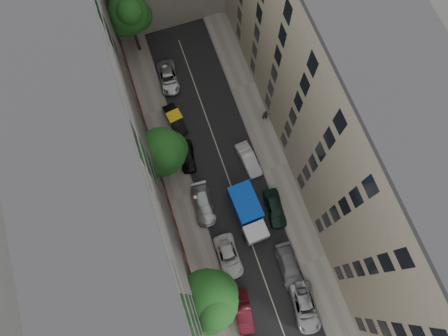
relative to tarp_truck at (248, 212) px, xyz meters
name	(u,v)px	position (x,y,z in m)	size (l,w,h in m)	color
ground	(229,182)	(-0.60, 4.21, -1.58)	(120.00, 120.00, 0.00)	#4C4C49
road_surface	(229,182)	(-0.60, 4.21, -1.57)	(8.00, 44.00, 0.02)	black
sidewalk_left	(183,197)	(-6.10, 4.21, -1.50)	(3.00, 44.00, 0.15)	gray
sidewalk_right	(275,167)	(4.90, 4.21, -1.50)	(3.00, 44.00, 0.15)	gray
building_left	(110,189)	(-11.60, 4.21, 8.42)	(8.00, 44.00, 20.00)	#464442
building_right	(345,114)	(10.40, 4.21, 8.42)	(8.00, 44.00, 20.00)	tan
tarp_truck	(248,212)	(0.00, 0.00, 0.00)	(2.74, 6.31, 2.86)	black
car_left_1	(243,312)	(-3.76, -9.19, -0.87)	(1.50, 4.30, 1.42)	#4F0F19
car_left_2	(229,256)	(-3.40, -3.59, -0.92)	(2.19, 4.74, 1.32)	silver
car_left_3	(203,205)	(-4.20, 2.51, -0.86)	(2.01, 4.95, 1.44)	#B7B7BC
car_left_4	(187,156)	(-4.20, 8.40, -0.90)	(1.60, 3.97, 1.35)	black
car_left_5	(175,120)	(-4.20, 13.21, -0.90)	(1.43, 4.11, 1.35)	black
car_left_6	(168,78)	(-3.40, 18.81, -0.91)	(2.21, 4.78, 1.33)	#B5B5BA
car_right_0	(305,307)	(2.24, -10.79, -0.86)	(2.38, 5.15, 1.43)	#B4B4B9
car_right_1	(289,267)	(2.20, -6.59, -0.86)	(1.99, 4.91, 1.42)	slate
car_right_2	(275,208)	(3.00, -0.39, -0.82)	(1.78, 4.43, 1.51)	black
car_right_3	(248,159)	(2.20, 5.81, -0.86)	(1.51, 4.34, 1.43)	silver
tree_near	(208,302)	(-6.62, -7.22, 4.03)	(5.90, 5.72, 8.48)	#382619
tree_mid	(163,153)	(-6.56, 7.97, 3.24)	(5.37, 5.11, 7.36)	#382619
tree_far	(130,16)	(-5.52, 24.10, 4.89)	(4.94, 4.61, 9.17)	#382619
lamp_post	(196,202)	(-4.86, 2.18, 2.36)	(0.36, 0.36, 6.09)	#1B6025
pedestrian	(265,115)	(5.80, 10.19, -0.47)	(0.70, 0.46, 1.92)	black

